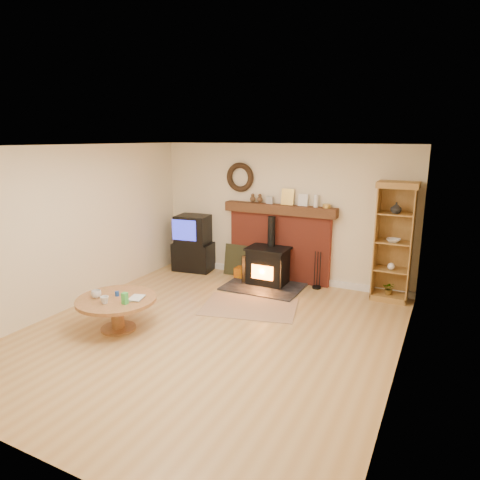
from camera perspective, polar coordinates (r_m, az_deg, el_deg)
The scene contains 11 objects.
ground at distance 6.21m, azimuth -4.22°, elevation -12.33°, with size 5.50×5.50×0.00m, color #B2844A.
room_shell at distance 5.77m, azimuth -4.19°, elevation 3.62°, with size 5.02×5.52×2.61m.
chimney_breast at distance 8.22m, azimuth 5.24°, elevation 0.07°, with size 2.20×0.22×1.78m.
wood_stove at distance 8.01m, azimuth 3.65°, elevation -3.62°, with size 1.40×1.00×1.28m.
area_rug at distance 7.08m, azimuth 1.28°, elevation -8.88°, with size 1.51×1.04×0.01m, color brown.
tv_unit at distance 8.91m, azimuth -6.21°, elevation -0.53°, with size 0.85×0.65×1.16m.
curio_cabinet at distance 7.57m, azimuth 19.82°, elevation -0.24°, with size 0.65×0.47×2.01m.
firelog_box at distance 8.40m, azimuth 0.58°, elevation -4.46°, with size 0.35×0.22×0.22m, color #C39506.
leaning_painting at distance 8.58m, azimuth -0.49°, elevation -2.69°, with size 0.52×0.03×0.62m, color black.
fire_tools at distance 8.00m, azimuth 10.21°, elevation -5.46°, with size 0.16×0.16×0.70m.
coffee_table at distance 6.42m, azimuth -16.17°, elevation -8.20°, with size 1.13×1.13×0.64m.
Camera 1 is at (2.90, -4.78, 2.70)m, focal length 32.00 mm.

